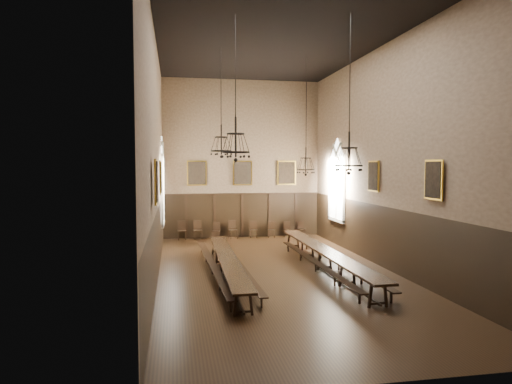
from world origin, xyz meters
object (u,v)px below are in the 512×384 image
object	(u,v)px
bench_left_inner	(239,267)
chandelier_back_left	(221,144)
table_right	(324,260)
chair_6	(287,232)
chair_3	(233,233)
chair_5	(271,233)
bench_right_outer	(339,263)
chair_2	(216,234)
table_left	(227,267)
chandelier_front_right	(349,156)
bench_right_inner	(316,265)
chair_1	(198,234)
chair_0	(182,234)
chandelier_front_left	(236,143)
bench_left_outer	(212,267)
chair_7	(302,232)
chandelier_back_right	(306,162)
chair_4	(254,233)

from	to	relation	value
bench_left_inner	chandelier_back_left	bearing A→B (deg)	103.11
table_right	chair_6	distance (m)	8.39
chair_3	chair_5	xyz separation A→B (m)	(2.22, -0.04, -0.03)
bench_right_outer	chair_3	size ratio (longest dim) A/B	9.53
chair_3	chair_2	bearing A→B (deg)	167.09
table_left	chandelier_front_right	bearing A→B (deg)	-35.94
bench_right_inner	chandelier_front_right	world-z (taller)	chandelier_front_right
chair_1	table_left	bearing A→B (deg)	-91.85
chair_0	chandelier_front_left	bearing A→B (deg)	-84.17
bench_left_outer	chair_6	bearing A→B (deg)	58.79
chair_2	chair_3	world-z (taller)	chair_3
chair_0	chair_6	distance (m)	6.01
chair_2	chair_6	size ratio (longest dim) A/B	1.06
chandelier_front_left	table_right	bearing A→B (deg)	31.28
chair_5	chandelier_back_left	xyz separation A→B (m)	(-3.53, -6.40, 4.76)
table_right	chair_2	xyz separation A→B (m)	(-3.55, 8.39, -0.14)
table_left	bench_right_inner	distance (m)	3.51
chair_2	chair_7	bearing A→B (deg)	17.68
bench_left_outer	chair_5	xyz separation A→B (m)	(4.08, 8.21, -0.01)
chair_1	chandelier_front_right	distance (m)	12.99
chair_0	chandelier_back_right	distance (m)	8.84
bench_right_inner	bench_left_inner	bearing A→B (deg)	177.03
bench_left_inner	chair_4	bearing A→B (deg)	76.36
chair_0	chair_2	distance (m)	1.89
chair_1	chandelier_front_left	size ratio (longest dim) A/B	0.23
bench_left_outer	chandelier_back_left	distance (m)	5.12
bench_left_inner	chair_1	world-z (taller)	chair_1
chair_2	chair_6	world-z (taller)	chair_2
bench_left_outer	chair_2	bearing A→B (deg)	83.87
table_left	chair_4	world-z (taller)	chair_4
bench_right_inner	chandelier_front_left	bearing A→B (deg)	-147.83
bench_right_outer	chandelier_front_left	xyz separation A→B (m)	(-4.43, -2.29, 4.60)
chair_1	chandelier_front_right	bearing A→B (deg)	-75.50
chair_1	chandelier_front_right	size ratio (longest dim) A/B	0.21
chair_3	table_left	bearing A→B (deg)	-109.28
table_left	bench_left_outer	size ratio (longest dim) A/B	0.99
bench_left_outer	chandelier_front_left	xyz separation A→B (m)	(0.59, -2.44, 4.59)
bench_right_inner	chair_0	world-z (taller)	chair_0
bench_right_inner	chair_5	xyz separation A→B (m)	(0.06, 8.49, 0.02)
chair_0	chandelier_back_right	world-z (taller)	chandelier_back_right
chandelier_front_right	chair_0	bearing A→B (deg)	114.31
table_left	chandelier_front_right	world-z (taller)	chandelier_front_right
chair_4	chandelier_front_right	distance (m)	12.24
chair_2	chair_7	size ratio (longest dim) A/B	1.04
chair_0	chair_1	size ratio (longest dim) A/B	1.00
table_right	chair_1	bearing A→B (deg)	118.31
chair_0	chair_7	size ratio (longest dim) A/B	1.17
bench_left_inner	chandelier_front_left	distance (m)	5.18
table_right	chair_7	bearing A→B (deg)	80.16
chandelier_back_right	chair_2	bearing A→B (deg)	122.06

